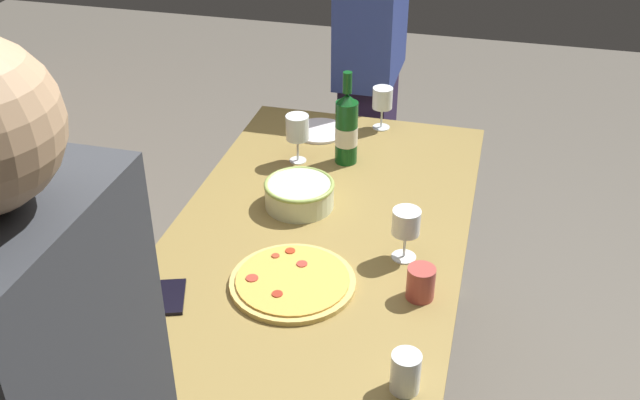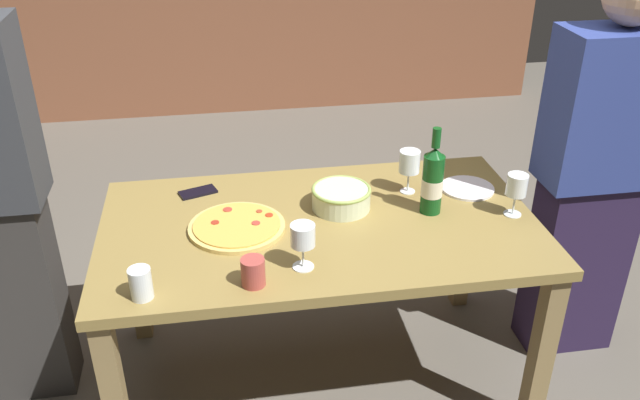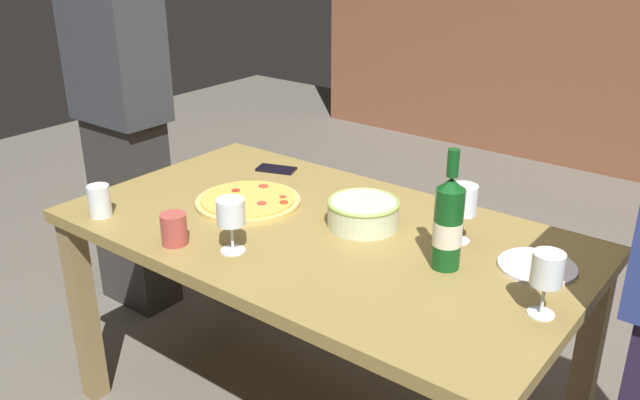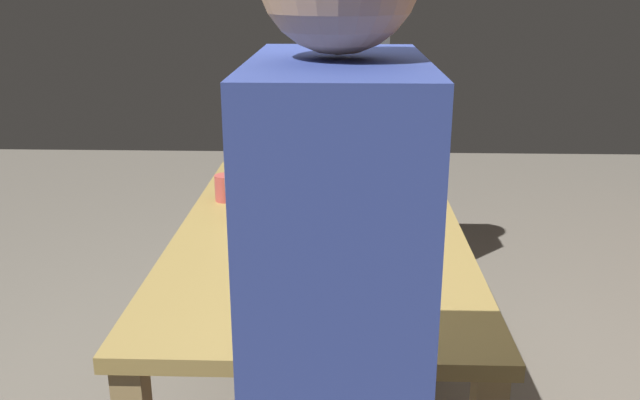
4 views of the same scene
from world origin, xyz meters
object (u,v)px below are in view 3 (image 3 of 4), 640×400
at_px(pizza, 247,201).
at_px(wine_glass_by_bottle, 547,272).
at_px(serving_bowl, 363,212).
at_px(side_plate, 537,266).
at_px(wine_bottle, 448,223).
at_px(cell_phone, 276,169).
at_px(person_host, 121,111).
at_px(wine_glass_far_left, 463,203).
at_px(wine_glass_near_pizza, 231,214).
at_px(cup_ceramic, 99,201).
at_px(cup_amber, 174,229).
at_px(dining_table, 320,254).

bearing_deg(pizza, wine_glass_by_bottle, -3.20).
height_order(serving_bowl, side_plate, serving_bowl).
bearing_deg(wine_glass_by_bottle, wine_bottle, 166.15).
bearing_deg(cell_phone, wine_bottle, -127.58).
relative_size(wine_bottle, person_host, 0.19).
height_order(pizza, serving_bowl, serving_bowl).
height_order(wine_glass_by_bottle, wine_glass_far_left, wine_glass_far_left).
relative_size(pizza, cell_phone, 2.43).
relative_size(wine_glass_near_pizza, wine_glass_far_left, 0.91).
relative_size(wine_bottle, cup_ceramic, 3.30).
bearing_deg(wine_glass_near_pizza, wine_bottle, 28.97).
relative_size(wine_glass_near_pizza, cup_amber, 1.70).
distance_m(serving_bowl, person_host, 1.26).
distance_m(serving_bowl, cup_amber, 0.57).
xyz_separation_m(pizza, cell_phone, (-0.14, 0.30, -0.01)).
distance_m(cup_amber, cup_ceramic, 0.34).
xyz_separation_m(serving_bowl, wine_glass_near_pizza, (-0.20, -0.37, 0.07)).
bearing_deg(wine_bottle, side_plate, 35.90).
xyz_separation_m(wine_glass_near_pizza, cell_phone, (-0.34, 0.58, -0.11)).
height_order(wine_glass_far_left, cup_ceramic, wine_glass_far_left).
xyz_separation_m(wine_bottle, wine_glass_near_pizza, (-0.52, -0.29, -0.01)).
bearing_deg(serving_bowl, side_plate, 7.22).
relative_size(wine_bottle, side_plate, 1.60).
bearing_deg(wine_glass_by_bottle, wine_glass_far_left, 144.62).
height_order(dining_table, person_host, person_host).
relative_size(dining_table, side_plate, 7.55).
xyz_separation_m(pizza, cup_ceramic, (-0.31, -0.36, 0.04)).
relative_size(dining_table, wine_bottle, 4.72).
distance_m(side_plate, cell_phone, 1.08).
bearing_deg(pizza, cup_amber, -84.25).
bearing_deg(cup_amber, serving_bowl, 50.27).
height_order(wine_bottle, wine_glass_by_bottle, wine_bottle).
xyz_separation_m(pizza, cup_amber, (0.03, -0.34, 0.04)).
bearing_deg(person_host, wine_glass_far_left, 8.45).
bearing_deg(dining_table, wine_glass_near_pizza, -110.07).
relative_size(side_plate, cell_phone, 1.47).
xyz_separation_m(cup_ceramic, cell_phone, (0.17, 0.66, -0.05)).
bearing_deg(serving_bowl, cell_phone, 158.99).
height_order(dining_table, cup_ceramic, cup_ceramic).
height_order(wine_glass_by_bottle, side_plate, wine_glass_by_bottle).
xyz_separation_m(wine_glass_by_bottle, cell_phone, (-1.16, 0.36, -0.11)).
bearing_deg(serving_bowl, cup_ceramic, -147.47).
relative_size(wine_glass_far_left, cup_ceramic, 1.72).
bearing_deg(dining_table, person_host, 172.67).
distance_m(cup_ceramic, person_host, 0.75).
bearing_deg(pizza, serving_bowl, 13.54).
height_order(serving_bowl, cup_ceramic, cup_ceramic).
bearing_deg(wine_glass_far_left, side_plate, -4.52).
relative_size(pizza, person_host, 0.20).
relative_size(cup_amber, cell_phone, 0.65).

